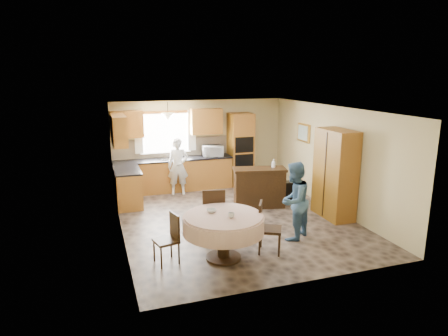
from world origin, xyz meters
TOP-DOWN VIEW (x-y plane):
  - floor at (0.00, 0.00)m, footprint 5.00×6.00m
  - ceiling at (0.00, 0.00)m, footprint 5.00×6.00m
  - wall_back at (0.00, 3.00)m, footprint 5.00×0.02m
  - wall_front at (0.00, -3.00)m, footprint 5.00×0.02m
  - wall_left at (-2.50, 0.00)m, footprint 0.02×6.00m
  - wall_right at (2.50, 0.00)m, footprint 0.02×6.00m
  - window at (-1.00, 2.98)m, footprint 1.40×0.03m
  - curtain_left at (-1.75, 2.93)m, footprint 0.22×0.02m
  - curtain_right at (-0.25, 2.93)m, footprint 0.22×0.02m
  - base_cab_back at (-0.85, 2.70)m, footprint 3.30×0.60m
  - counter_back at (-0.85, 2.70)m, footprint 3.30×0.64m
  - base_cab_left at (-2.20, 1.80)m, footprint 0.60×1.20m
  - counter_left at (-2.20, 1.80)m, footprint 0.64×1.20m
  - backsplash at (-0.85, 2.99)m, footprint 3.30×0.02m
  - wall_cab_left at (-2.05, 2.83)m, footprint 0.85×0.33m
  - wall_cab_right at (0.15, 2.83)m, footprint 0.90×0.33m
  - wall_cab_side at (-2.33, 1.80)m, footprint 0.33×1.20m
  - oven_tower at (1.15, 2.69)m, footprint 0.66×0.62m
  - oven_upper at (1.15, 2.38)m, footprint 0.56×0.01m
  - oven_lower at (1.15, 2.38)m, footprint 0.56×0.01m
  - pendant at (-1.00, 2.50)m, footprint 0.36×0.36m
  - sideboard at (0.88, 0.65)m, footprint 1.37×0.80m
  - space_heater at (1.68, 0.80)m, footprint 0.39×0.28m
  - cupboard at (2.22, -0.55)m, footprint 0.53×1.06m
  - dining_table at (-0.87, -1.80)m, footprint 1.44×1.44m
  - chair_left at (-1.80, -1.63)m, footprint 0.46×0.46m
  - chair_back at (-0.80, -0.95)m, footprint 0.54×0.54m
  - chair_right at (-0.03, -1.78)m, footprint 0.56×0.56m
  - framed_picture at (2.47, 1.37)m, footprint 0.06×0.60m
  - microwave at (0.28, 2.65)m, footprint 0.61×0.45m
  - person_sink at (-0.81, 2.30)m, footprint 0.63×0.48m
  - person_dining at (0.73, -1.38)m, footprint 0.97×0.93m
  - bowl_sideboard at (0.54, 0.65)m, footprint 0.22×0.22m
  - bottle_sideboard at (1.25, 0.65)m, footprint 0.13×0.13m
  - cup_table at (-0.78, -1.96)m, footprint 0.14×0.14m
  - bowl_table at (-1.02, -1.59)m, footprint 0.20×0.20m

SIDE VIEW (x-z plane):
  - floor at x=0.00m, z-range -0.01..0.01m
  - space_heater at x=1.68m, z-range 0.00..0.52m
  - base_cab_back at x=-0.85m, z-range 0.00..0.88m
  - base_cab_left at x=-2.20m, z-range 0.00..0.88m
  - sideboard at x=0.88m, z-range 0.00..0.92m
  - chair_left at x=-1.80m, z-range 0.05..0.93m
  - chair_right at x=-0.03m, z-range 0.05..1.00m
  - chair_back at x=-0.80m, z-range 0.06..1.12m
  - dining_table at x=-0.87m, z-range 0.23..1.05m
  - oven_lower at x=1.15m, z-range 0.53..0.97m
  - person_sink at x=-0.81m, z-range 0.00..1.56m
  - person_dining at x=0.73m, z-range 0.00..1.58m
  - bowl_table at x=-1.02m, z-range 0.82..0.88m
  - cup_table at x=-0.78m, z-range 0.82..0.91m
  - counter_back at x=-0.85m, z-range 0.88..0.92m
  - counter_left at x=-2.20m, z-range 0.88..0.92m
  - bowl_sideboard at x=0.54m, z-range 0.92..0.97m
  - cupboard at x=2.22m, z-range 0.00..2.03m
  - bottle_sideboard at x=1.25m, z-range 0.92..1.18m
  - oven_tower at x=1.15m, z-range 0.00..2.12m
  - microwave at x=0.28m, z-range 0.92..1.24m
  - backsplash at x=-0.85m, z-range 0.90..1.46m
  - wall_back at x=0.00m, z-range 0.00..2.50m
  - wall_front at x=0.00m, z-range 0.00..2.50m
  - wall_left at x=-2.50m, z-range 0.00..2.50m
  - wall_right at x=2.50m, z-range 0.00..2.50m
  - oven_upper at x=1.15m, z-range 1.02..1.48m
  - window at x=-1.00m, z-range 1.05..2.15m
  - curtain_left at x=-1.75m, z-range 1.08..2.22m
  - curtain_right at x=-0.25m, z-range 1.08..2.22m
  - framed_picture at x=2.47m, z-range 1.43..1.92m
  - wall_cab_left at x=-2.05m, z-range 1.55..2.27m
  - wall_cab_right at x=0.15m, z-range 1.55..2.27m
  - wall_cab_side at x=-2.33m, z-range 1.55..2.27m
  - pendant at x=-1.00m, z-range 2.03..2.21m
  - ceiling at x=0.00m, z-range 2.50..2.50m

